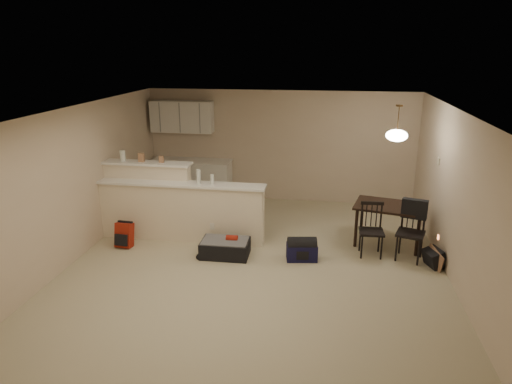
% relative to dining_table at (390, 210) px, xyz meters
% --- Properties ---
extents(room, '(7.00, 7.02, 2.50)m').
position_rel_dining_table_xyz_m(room, '(-2.20, -1.27, 0.60)').
color(room, '#BAAF8F').
rests_on(room, ground).
extents(breakfast_bar, '(3.08, 0.58, 1.39)m').
position_rel_dining_table_xyz_m(breakfast_bar, '(-3.96, -0.29, -0.04)').
color(breakfast_bar, beige).
rests_on(breakfast_bar, ground).
extents(upper_cabinets, '(1.40, 0.34, 0.70)m').
position_rel_dining_table_xyz_m(upper_cabinets, '(-4.40, 2.05, 1.25)').
color(upper_cabinets, white).
rests_on(upper_cabinets, room).
extents(kitchen_counter, '(1.80, 0.60, 0.90)m').
position_rel_dining_table_xyz_m(kitchen_counter, '(-4.20, 1.92, -0.20)').
color(kitchen_counter, white).
rests_on(kitchen_counter, ground).
extents(thermostat, '(0.02, 0.12, 0.12)m').
position_rel_dining_table_xyz_m(thermostat, '(0.78, 0.28, 0.85)').
color(thermostat, beige).
rests_on(thermostat, room).
extents(jar, '(0.10, 0.10, 0.20)m').
position_rel_dining_table_xyz_m(jar, '(-4.85, -0.15, 0.84)').
color(jar, silver).
rests_on(jar, breakfast_bar).
extents(cereal_box, '(0.10, 0.07, 0.16)m').
position_rel_dining_table_xyz_m(cereal_box, '(-4.49, -0.15, 0.82)').
color(cereal_box, '#A57655').
rests_on(cereal_box, breakfast_bar).
extents(small_box, '(0.08, 0.06, 0.12)m').
position_rel_dining_table_xyz_m(small_box, '(-4.11, -0.15, 0.80)').
color(small_box, '#A57655').
rests_on(small_box, breakfast_bar).
extents(bottle_a, '(0.07, 0.07, 0.26)m').
position_rel_dining_table_xyz_m(bottle_a, '(-3.36, -0.37, 0.57)').
color(bottle_a, silver).
rests_on(bottle_a, breakfast_bar).
extents(bottle_b, '(0.06, 0.06, 0.18)m').
position_rel_dining_table_xyz_m(bottle_b, '(-3.11, -0.37, 0.53)').
color(bottle_b, silver).
rests_on(bottle_b, breakfast_bar).
extents(dining_table, '(1.33, 1.03, 0.74)m').
position_rel_dining_table_xyz_m(dining_table, '(0.00, 0.00, 0.00)').
color(dining_table, black).
rests_on(dining_table, ground).
extents(pendant_lamp, '(0.36, 0.36, 0.62)m').
position_rel_dining_table_xyz_m(pendant_lamp, '(-0.00, -0.00, 1.34)').
color(pendant_lamp, brown).
rests_on(pendant_lamp, room).
extents(dining_chair_near, '(0.41, 0.39, 0.91)m').
position_rel_dining_table_xyz_m(dining_chair_near, '(-0.34, -0.52, -0.20)').
color(dining_chair_near, black).
rests_on(dining_chair_near, ground).
extents(dining_chair_far, '(0.53, 0.52, 0.98)m').
position_rel_dining_table_xyz_m(dining_chair_far, '(0.28, -0.58, -0.16)').
color(dining_chair_far, black).
rests_on(dining_chair_far, ground).
extents(suitcase, '(0.81, 0.54, 0.27)m').
position_rel_dining_table_xyz_m(suitcase, '(-2.77, -0.93, -0.52)').
color(suitcase, black).
rests_on(suitcase, ground).
extents(red_backpack, '(0.30, 0.21, 0.43)m').
position_rel_dining_table_xyz_m(red_backpack, '(-4.62, -0.83, -0.44)').
color(red_backpack, '#9D1F11').
rests_on(red_backpack, ground).
extents(navy_duffel, '(0.54, 0.35, 0.27)m').
position_rel_dining_table_xyz_m(navy_duffel, '(-1.48, -0.88, -0.52)').
color(navy_duffel, '#121137').
rests_on(navy_duffel, ground).
extents(black_daypack, '(0.33, 0.39, 0.29)m').
position_rel_dining_table_xyz_m(black_daypack, '(0.65, -0.80, -0.51)').
color(black_daypack, black).
rests_on(black_daypack, ground).
extents(cardboard_sheet, '(0.16, 0.40, 0.32)m').
position_rel_dining_table_xyz_m(cardboard_sheet, '(0.65, -0.84, -0.50)').
color(cardboard_sheet, '#A57655').
rests_on(cardboard_sheet, ground).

